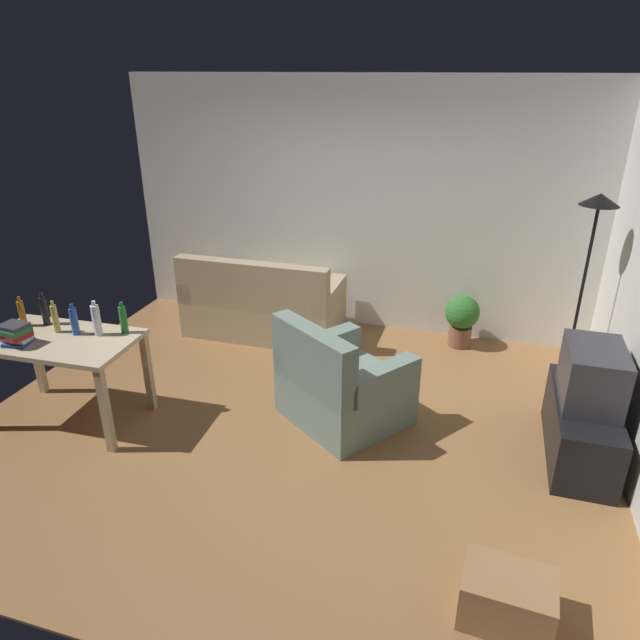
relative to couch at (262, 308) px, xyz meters
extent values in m
cube|color=olive|center=(0.89, -1.59, -0.32)|extent=(5.20, 4.40, 0.02)
cube|color=silver|center=(0.89, 0.61, 1.04)|extent=(5.20, 0.10, 2.70)
cube|color=tan|center=(0.00, 0.06, -0.11)|extent=(1.67, 0.84, 0.40)
cube|color=tan|center=(0.00, -0.28, 0.35)|extent=(1.67, 0.16, 0.52)
cube|color=tan|center=(0.76, 0.06, 0.20)|extent=(0.16, 0.84, 0.22)
cube|color=tan|center=(-0.76, 0.06, 0.20)|extent=(0.16, 0.84, 0.22)
cube|color=black|center=(3.14, -1.36, -0.07)|extent=(0.44, 1.10, 0.48)
cube|color=#2D2D33|center=(3.14, -1.36, 0.39)|extent=(0.40, 0.60, 0.44)
cube|color=black|center=(3.35, -1.36, 0.39)|extent=(0.01, 0.52, 0.36)
cylinder|color=black|center=(3.14, -0.28, -0.29)|extent=(0.26, 0.26, 0.03)
cylinder|color=black|center=(3.14, -0.28, 0.56)|extent=(0.03, 0.03, 1.68)
cone|color=black|center=(3.14, -0.28, 1.45)|extent=(0.32, 0.32, 0.10)
cube|color=#C6B28E|center=(-0.90, -2.05, 0.43)|extent=(1.22, 0.74, 0.04)
cube|color=tan|center=(-0.33, -2.35, 0.05)|extent=(0.06, 0.06, 0.72)
cube|color=tan|center=(-1.47, -1.76, 0.05)|extent=(0.06, 0.06, 0.72)
cube|color=tan|center=(-0.35, -1.73, 0.05)|extent=(0.06, 0.06, 0.72)
cylinder|color=brown|center=(2.14, 0.31, -0.20)|extent=(0.24, 0.24, 0.22)
sphere|color=#2D6B28|center=(2.14, 0.31, 0.08)|extent=(0.36, 0.36, 0.36)
cube|color=slate|center=(1.30, -1.36, -0.11)|extent=(1.22, 1.21, 0.40)
cube|color=slate|center=(1.10, -1.64, 0.35)|extent=(0.82, 0.65, 0.52)
cube|color=slate|center=(1.60, -1.58, 0.20)|extent=(0.62, 0.78, 0.22)
cube|color=slate|center=(1.00, -1.15, 0.20)|extent=(0.62, 0.78, 0.22)
cube|color=olive|center=(2.62, -3.02, -0.16)|extent=(0.50, 0.37, 0.30)
cylinder|color=#9E6019|center=(-1.35, -1.93, 0.56)|extent=(0.05, 0.05, 0.22)
cylinder|color=#9E6019|center=(-1.35, -1.93, 0.69)|extent=(0.02, 0.02, 0.04)
cylinder|color=black|center=(-1.19, -1.85, 0.57)|extent=(0.06, 0.06, 0.24)
cylinder|color=black|center=(-1.19, -1.85, 0.71)|extent=(0.03, 0.03, 0.04)
cylinder|color=#BCB24C|center=(-1.00, -1.96, 0.57)|extent=(0.05, 0.05, 0.23)
cylinder|color=#BCB24C|center=(-1.00, -1.96, 0.71)|extent=(0.02, 0.02, 0.04)
cylinder|color=#2347A3|center=(-0.82, -1.95, 0.56)|extent=(0.06, 0.06, 0.23)
cylinder|color=#2347A3|center=(-0.82, -1.95, 0.70)|extent=(0.03, 0.03, 0.04)
cylinder|color=silver|center=(-0.64, -1.91, 0.58)|extent=(0.07, 0.07, 0.26)
cylinder|color=silver|center=(-0.64, -1.91, 0.73)|extent=(0.03, 0.03, 0.04)
cylinder|color=#1E722D|center=(-0.46, -1.81, 0.57)|extent=(0.06, 0.06, 0.23)
cylinder|color=#1E722D|center=(-0.46, -1.81, 0.70)|extent=(0.03, 0.03, 0.04)
cube|color=navy|center=(-1.14, -2.23, 0.47)|extent=(0.21, 0.20, 0.03)
cube|color=beige|center=(-1.15, -2.23, 0.49)|extent=(0.22, 0.14, 0.03)
cube|color=maroon|center=(-1.16, -2.23, 0.53)|extent=(0.25, 0.22, 0.04)
cube|color=#236B33|center=(-1.15, -2.24, 0.57)|extent=(0.22, 0.20, 0.04)
cube|color=#333338|center=(-1.14, -2.23, 0.61)|extent=(0.21, 0.18, 0.03)
camera|label=1|loc=(2.28, -5.38, 2.44)|focal=31.89mm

